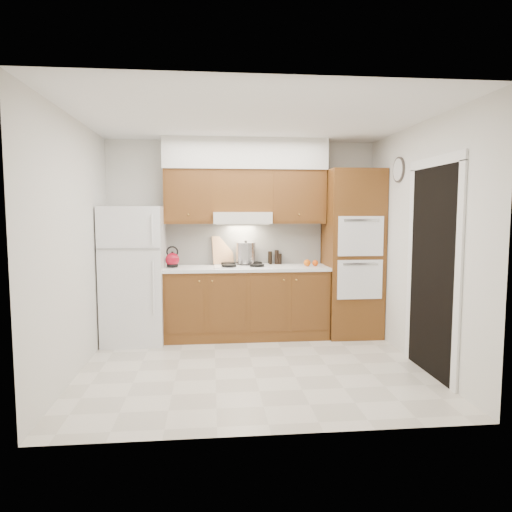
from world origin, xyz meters
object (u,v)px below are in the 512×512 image
at_px(fridge, 134,275).
at_px(stock_pot, 246,253).
at_px(oven_cabinet, 352,254).
at_px(kettle, 172,260).

bearing_deg(fridge, stock_pot, 7.24).
xyz_separation_m(oven_cabinet, kettle, (-2.37, 0.02, -0.06)).
relative_size(fridge, oven_cabinet, 0.78).
bearing_deg(stock_pot, oven_cabinet, -5.95).
xyz_separation_m(fridge, kettle, (0.47, 0.06, 0.18)).
bearing_deg(kettle, fridge, -160.76).
bearing_deg(stock_pot, fridge, -172.76).
distance_m(fridge, oven_cabinet, 2.86).
height_order(oven_cabinet, kettle, oven_cabinet).
distance_m(fridge, stock_pot, 1.47).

